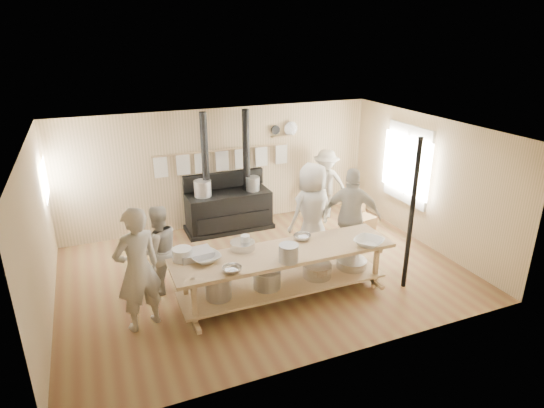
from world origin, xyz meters
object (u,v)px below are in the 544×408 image
(prep_table, at_px, (284,270))
(cook_by_window, at_px, (326,184))
(stove, at_px, (228,207))
(cook_right, at_px, (352,216))
(roasting_pan, at_px, (196,254))
(chair, at_px, (363,224))
(cook_center, at_px, (312,212))
(cook_far_left, at_px, (138,269))
(cook_left, at_px, (159,250))

(prep_table, relative_size, cook_by_window, 2.24)
(stove, bearing_deg, cook_right, -53.74)
(roasting_pan, bearing_deg, cook_right, 7.43)
(cook_by_window, height_order, roasting_pan, cook_by_window)
(chair, height_order, roasting_pan, roasting_pan)
(prep_table, height_order, cook_center, cook_center)
(stove, relative_size, cook_right, 1.43)
(chair, bearing_deg, cook_center, -171.47)
(cook_center, xyz_separation_m, cook_by_window, (1.25, 1.75, -0.14))
(cook_by_window, distance_m, chair, 1.37)
(cook_by_window, bearing_deg, prep_table, -88.98)
(cook_far_left, xyz_separation_m, roasting_pan, (0.89, 0.22, -0.04))
(cook_far_left, bearing_deg, chair, 177.81)
(roasting_pan, bearing_deg, cook_far_left, -166.03)
(prep_table, height_order, cook_far_left, cook_far_left)
(prep_table, relative_size, cook_far_left, 1.91)
(cook_by_window, xyz_separation_m, chair, (0.25, -1.23, -0.55))
(cook_left, height_order, chair, cook_left)
(cook_left, xyz_separation_m, cook_by_window, (4.12, 1.86, 0.04))
(cook_left, height_order, cook_by_window, cook_by_window)
(prep_table, bearing_deg, roasting_pan, 166.14)
(cook_right, relative_size, chair, 2.11)
(cook_left, xyz_separation_m, chair, (4.37, 0.63, -0.51))
(cook_by_window, bearing_deg, cook_center, -85.61)
(cook_left, relative_size, cook_by_window, 0.95)
(cook_far_left, relative_size, roasting_pan, 3.78)
(cook_by_window, bearing_deg, cook_left, -115.62)
(stove, distance_m, cook_center, 2.23)
(stove, bearing_deg, cook_left, -131.69)
(cook_center, distance_m, cook_by_window, 2.15)
(chair, bearing_deg, roasting_pan, -172.16)
(prep_table, bearing_deg, chair, 32.34)
(cook_far_left, height_order, cook_by_window, cook_far_left)
(stove, relative_size, cook_center, 1.38)
(stove, distance_m, chair, 2.93)
(stove, bearing_deg, cook_center, -61.11)
(chair, bearing_deg, cook_right, -144.85)
(cook_center, relative_size, cook_right, 1.04)
(roasting_pan, bearing_deg, cook_center, 17.90)
(cook_far_left, xyz_separation_m, cook_center, (3.28, 0.99, -0.00))
(prep_table, xyz_separation_m, cook_center, (1.06, 1.10, 0.42))
(prep_table, distance_m, cook_by_window, 3.68)
(stove, height_order, cook_right, stove)
(cook_left, xyz_separation_m, roasting_pan, (0.47, -0.66, 0.14))
(stove, height_order, cook_far_left, stove)
(prep_table, height_order, cook_right, cook_right)
(stove, bearing_deg, cook_far_left, -127.46)
(cook_far_left, xyz_separation_m, cook_by_window, (4.54, 2.74, -0.14))
(cook_far_left, height_order, cook_right, cook_far_left)
(cook_far_left, relative_size, cook_left, 1.24)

